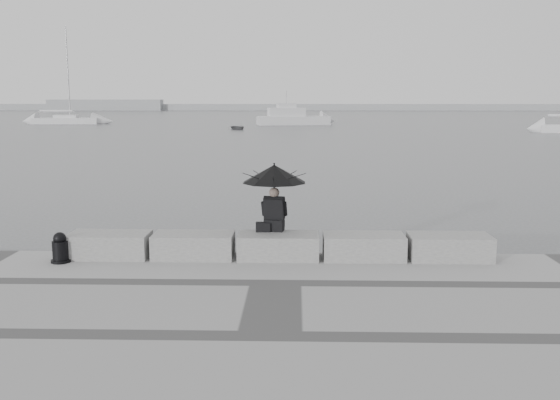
{
  "coord_description": "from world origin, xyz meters",
  "views": [
    {
      "loc": [
        0.35,
        -12.57,
        3.71
      ],
      "look_at": [
        -0.06,
        3.0,
        1.11
      ],
      "focal_mm": 40.0,
      "sensor_mm": 36.0,
      "label": 1
    }
  ],
  "objects_px": {
    "mooring_bollard": "(60,250)",
    "sailboat_left": "(66,120)",
    "motor_cruiser": "(293,118)",
    "seated_person": "(274,180)",
    "dinghy": "(238,127)"
  },
  "relations": [
    {
      "from": "seated_person",
      "to": "dinghy",
      "type": "relative_size",
      "value": 0.5
    },
    {
      "from": "motor_cruiser",
      "to": "sailboat_left",
      "type": "bearing_deg",
      "value": 164.45
    },
    {
      "from": "sailboat_left",
      "to": "motor_cruiser",
      "type": "bearing_deg",
      "value": -4.52
    },
    {
      "from": "mooring_bollard",
      "to": "motor_cruiser",
      "type": "xyz_separation_m",
      "value": [
        4.19,
        70.7,
        0.14
      ]
    },
    {
      "from": "motor_cruiser",
      "to": "seated_person",
      "type": "bearing_deg",
      "value": -102.41
    },
    {
      "from": "motor_cruiser",
      "to": "dinghy",
      "type": "relative_size",
      "value": 3.52
    },
    {
      "from": "sailboat_left",
      "to": "seated_person",
      "type": "bearing_deg",
      "value": -68.16
    },
    {
      "from": "seated_person",
      "to": "motor_cruiser",
      "type": "bearing_deg",
      "value": 101.39
    },
    {
      "from": "seated_person",
      "to": "dinghy",
      "type": "distance_m",
      "value": 58.34
    },
    {
      "from": "seated_person",
      "to": "sailboat_left",
      "type": "distance_m",
      "value": 77.95
    },
    {
      "from": "mooring_bollard",
      "to": "sailboat_left",
      "type": "xyz_separation_m",
      "value": [
        -26.53,
        72.41,
        -0.24
      ]
    },
    {
      "from": "mooring_bollard",
      "to": "dinghy",
      "type": "xyz_separation_m",
      "value": [
        -2.0,
        58.75,
        -0.52
      ]
    },
    {
      "from": "mooring_bollard",
      "to": "motor_cruiser",
      "type": "bearing_deg",
      "value": 86.61
    },
    {
      "from": "seated_person",
      "to": "sailboat_left",
      "type": "height_order",
      "value": "sailboat_left"
    },
    {
      "from": "sailboat_left",
      "to": "dinghy",
      "type": "xyz_separation_m",
      "value": [
        24.53,
        -13.66,
        -0.28
      ]
    }
  ]
}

